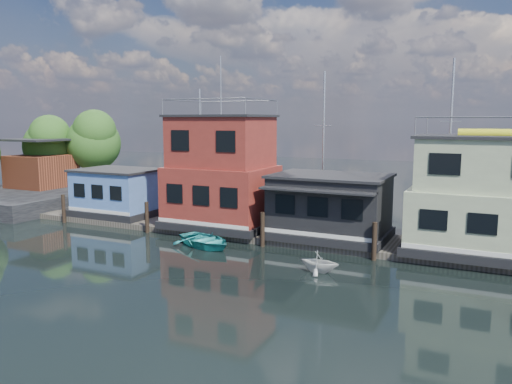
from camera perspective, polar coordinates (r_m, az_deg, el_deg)
The scene contains 11 objects.
ground at distance 22.03m, azimuth 0.02°, elevation -12.84°, with size 160.00×160.00×0.00m, color black.
dock at distance 32.72m, azimuth 9.23°, elevation -5.50°, with size 48.00×5.00×0.40m, color #595147.
houseboat_blue at distance 41.10m, azimuth -15.50°, elevation -0.03°, with size 6.40×4.90×3.66m.
houseboat_red at distance 35.35m, azimuth -3.94°, elevation 2.05°, with size 7.40×5.90×11.86m.
houseboat_dark at distance 32.39m, azimuth 8.47°, elevation -1.61°, with size 7.40×6.10×4.06m.
houseboat_green at distance 30.83m, azimuth 24.70°, elevation -0.66°, with size 8.40×5.90×7.03m.
pilings at distance 30.01m, azimuth 7.12°, elevation -4.95°, with size 42.28×0.28×2.20m.
background_masts at distance 36.82m, azimuth 19.26°, elevation 4.11°, with size 36.40×0.16×12.00m.
shore at distance 52.61m, azimuth -23.22°, elevation 2.90°, with size 12.40×15.72×8.24m.
dinghy_teal at distance 31.56m, azimuth -5.81°, elevation -5.50°, with size 3.03×4.24×0.88m, color teal.
dinghy_white at distance 26.54m, azimuth 7.20°, elevation -7.91°, with size 1.86×2.15×1.13m, color silver.
Camera 1 is at (8.93, -18.51, 7.95)m, focal length 35.00 mm.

